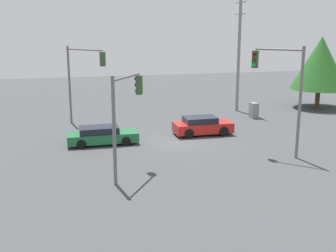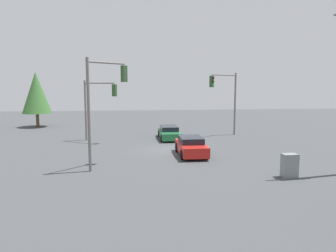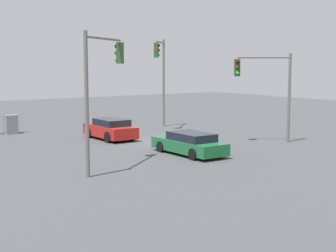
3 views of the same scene
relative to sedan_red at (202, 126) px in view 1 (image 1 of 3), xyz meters
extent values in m
plane|color=#424447|center=(1.16, -1.98, -0.66)|extent=(80.00, 80.00, 0.00)
cube|color=red|center=(0.00, 0.04, -0.11)|extent=(1.81, 4.25, 0.72)
cube|color=black|center=(0.00, -0.17, 0.46)|extent=(1.59, 2.34, 0.43)
cylinder|color=black|center=(-0.86, 1.36, -0.31)|extent=(0.22, 0.70, 0.70)
cylinder|color=black|center=(0.86, 1.36, -0.31)|extent=(0.22, 0.70, 0.70)
cylinder|color=black|center=(-0.86, -1.27, -0.31)|extent=(0.22, 0.70, 0.70)
cylinder|color=black|center=(0.86, -1.27, -0.31)|extent=(0.22, 0.70, 0.70)
cube|color=#1E6638|center=(0.76, -7.37, -0.18)|extent=(1.76, 4.72, 0.63)
cube|color=black|center=(0.76, -7.60, 0.34)|extent=(1.55, 2.60, 0.42)
cylinder|color=black|center=(-0.08, -5.90, -0.36)|extent=(0.22, 0.61, 0.61)
cylinder|color=black|center=(1.59, -5.90, -0.36)|extent=(0.22, 0.61, 0.61)
cylinder|color=black|center=(-0.08, -8.83, -0.36)|extent=(0.22, 0.61, 0.61)
cylinder|color=black|center=(1.59, -8.83, -0.36)|extent=(0.22, 0.61, 0.61)
cylinder|color=slate|center=(8.50, -7.48, 2.10)|extent=(0.18, 0.18, 5.51)
cylinder|color=slate|center=(7.13, -6.59, 4.60)|extent=(2.82, 1.88, 0.12)
cube|color=#2D4C28|center=(5.75, -5.70, 3.98)|extent=(0.44, 0.42, 1.05)
sphere|color=#360503|center=(5.66, -5.84, 4.31)|extent=(0.22, 0.22, 0.22)
sphere|color=#392605|center=(5.66, -5.84, 3.98)|extent=(0.22, 0.22, 0.22)
sphere|color=green|center=(5.66, -5.84, 3.64)|extent=(0.22, 0.22, 0.22)
cylinder|color=slate|center=(-6.22, -9.25, 2.48)|extent=(0.18, 0.18, 6.29)
cylinder|color=slate|center=(-4.68, -8.03, 5.38)|extent=(3.15, 2.53, 0.12)
cube|color=#2D4C28|center=(-3.14, -6.81, 4.75)|extent=(0.44, 0.43, 1.05)
sphere|color=#360503|center=(-3.25, -6.68, 5.09)|extent=(0.22, 0.22, 0.22)
sphere|color=#392605|center=(-3.25, -6.68, 4.75)|extent=(0.22, 0.22, 0.22)
sphere|color=green|center=(-3.25, -6.68, 4.42)|extent=(0.22, 0.22, 0.22)
cylinder|color=slate|center=(6.79, 3.72, 2.69)|extent=(0.18, 0.18, 6.71)
cylinder|color=slate|center=(5.76, 2.71, 5.80)|extent=(2.13, 2.11, 0.12)
cube|color=#2D4C28|center=(4.74, 1.70, 5.17)|extent=(0.44, 0.44, 1.05)
sphere|color=#360503|center=(4.86, 1.57, 5.51)|extent=(0.22, 0.22, 0.22)
sphere|color=#392605|center=(4.86, 1.57, 5.17)|extent=(0.22, 0.22, 0.22)
sphere|color=green|center=(4.86, 1.57, 4.83)|extent=(0.22, 0.22, 0.22)
cylinder|color=gray|center=(-7.73, 6.07, 4.58)|extent=(0.28, 0.28, 10.48)
cylinder|color=gray|center=(-7.73, 6.07, 9.22)|extent=(2.20, 0.12, 0.12)
cylinder|color=gray|center=(-7.73, 6.07, 8.22)|extent=(2.20, 0.12, 0.12)
cube|color=gray|center=(-4.43, 6.24, 0.00)|extent=(0.83, 0.58, 1.32)
cylinder|color=#4C3823|center=(-7.23, 14.33, 0.26)|extent=(0.44, 0.44, 1.84)
cone|color=#286623|center=(-7.23, 14.33, 3.70)|extent=(5.46, 5.46, 5.03)
camera|label=1|loc=(28.57, -9.83, 7.16)|focal=45.00mm
camera|label=2|loc=(4.29, 23.18, 4.52)|focal=35.00mm
camera|label=3|loc=(-16.01, -29.16, 4.27)|focal=55.00mm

